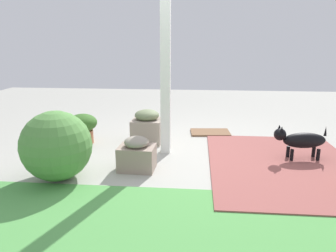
% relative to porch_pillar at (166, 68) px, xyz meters
% --- Properties ---
extents(ground_plane, '(12.00, 12.00, 0.00)m').
position_rel_porch_pillar_xyz_m(ground_plane, '(-0.32, 0.14, -1.16)').
color(ground_plane, '#A4A39A').
extents(brick_path, '(1.80, 2.40, 0.02)m').
position_rel_porch_pillar_xyz_m(brick_path, '(-1.50, 0.38, -1.15)').
color(brick_path, '#934D48').
rests_on(brick_path, ground).
extents(porch_pillar, '(0.13, 0.13, 2.32)m').
position_rel_porch_pillar_xyz_m(porch_pillar, '(0.00, 0.00, 0.00)').
color(porch_pillar, white).
rests_on(porch_pillar, ground).
extents(stone_planter_nearest, '(0.45, 0.44, 0.50)m').
position_rel_porch_pillar_xyz_m(stone_planter_nearest, '(0.32, -0.42, -0.92)').
color(stone_planter_nearest, gray).
rests_on(stone_planter_nearest, ground).
extents(stone_planter_mid, '(0.44, 0.35, 0.41)m').
position_rel_porch_pillar_xyz_m(stone_planter_mid, '(0.28, 0.65, -0.97)').
color(stone_planter_mid, gray).
rests_on(stone_planter_mid, ground).
extents(round_shrub, '(0.77, 0.77, 0.77)m').
position_rel_porch_pillar_xyz_m(round_shrub, '(1.10, 1.00, -0.77)').
color(round_shrub, '#518941').
rests_on(round_shrub, ground).
extents(terracotta_pot_broad, '(0.43, 0.43, 0.45)m').
position_rel_porch_pillar_xyz_m(terracotta_pot_broad, '(1.27, -0.28, -0.90)').
color(terracotta_pot_broad, '#AC6745').
rests_on(terracotta_pot_broad, ground).
extents(dog, '(0.68, 0.24, 0.46)m').
position_rel_porch_pillar_xyz_m(dog, '(-1.75, 0.15, -0.89)').
color(dog, black).
rests_on(dog, ground).
extents(doormat, '(0.67, 0.46, 0.03)m').
position_rel_porch_pillar_xyz_m(doormat, '(-0.65, -0.99, -1.14)').
color(doormat, brown).
rests_on(doormat, ground).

